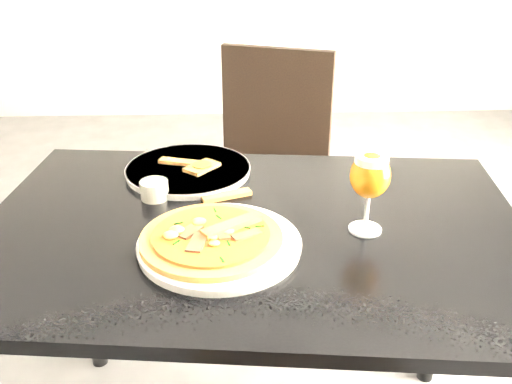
{
  "coord_description": "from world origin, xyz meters",
  "views": [
    {
      "loc": [
        -0.06,
        -1.06,
        1.38
      ],
      "look_at": [
        -0.02,
        0.03,
        0.83
      ],
      "focal_mm": 40.0,
      "sensor_mm": 36.0,
      "label": 1
    }
  ],
  "objects_px": {
    "dining_table": "(252,259)",
    "beer_glass": "(370,176)",
    "chair_far": "(266,171)",
    "pizza": "(212,237)"
  },
  "relations": [
    {
      "from": "chair_far",
      "to": "beer_glass",
      "type": "distance_m",
      "value": 0.93
    },
    {
      "from": "chair_far",
      "to": "pizza",
      "type": "bearing_deg",
      "value": -80.99
    },
    {
      "from": "dining_table",
      "to": "beer_glass",
      "type": "relative_size",
      "value": 7.13
    },
    {
      "from": "pizza",
      "to": "dining_table",
      "type": "bearing_deg",
      "value": 48.45
    },
    {
      "from": "chair_far",
      "to": "beer_glass",
      "type": "xyz_separation_m",
      "value": [
        0.16,
        -0.84,
        0.36
      ]
    },
    {
      "from": "dining_table",
      "to": "beer_glass",
      "type": "distance_m",
      "value": 0.33
    },
    {
      "from": "chair_far",
      "to": "beer_glass",
      "type": "relative_size",
      "value": 5.22
    },
    {
      "from": "chair_far",
      "to": "pizza",
      "type": "distance_m",
      "value": 0.95
    },
    {
      "from": "beer_glass",
      "to": "dining_table",
      "type": "bearing_deg",
      "value": 172.13
    },
    {
      "from": "chair_far",
      "to": "beer_glass",
      "type": "height_order",
      "value": "chair_far"
    }
  ]
}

